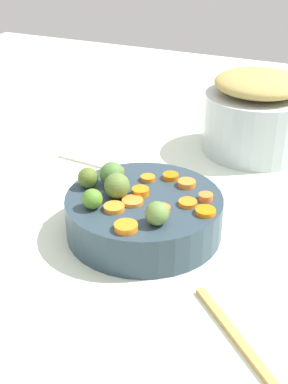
# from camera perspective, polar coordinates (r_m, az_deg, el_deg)

# --- Properties ---
(tabletop) EXTENTS (2.40, 2.40, 0.02)m
(tabletop) POSITION_cam_1_polar(r_m,az_deg,el_deg) (0.93, -0.69, -4.92)
(tabletop) COLOR silver
(tabletop) RESTS_ON ground
(serving_bowl_carrots) EXTENTS (0.27, 0.27, 0.07)m
(serving_bowl_carrots) POSITION_cam_1_polar(r_m,az_deg,el_deg) (0.91, 0.00, -2.48)
(serving_bowl_carrots) COLOR #2C3E4A
(serving_bowl_carrots) RESTS_ON tabletop
(metal_pot) EXTENTS (0.23, 0.23, 0.14)m
(metal_pot) POSITION_cam_1_polar(r_m,az_deg,el_deg) (1.23, 11.92, 7.32)
(metal_pot) COLOR #B3BCBF
(metal_pot) RESTS_ON tabletop
(stuffing_mound) EXTENTS (0.20, 0.20, 0.05)m
(stuffing_mound) POSITION_cam_1_polar(r_m,az_deg,el_deg) (1.20, 12.38, 11.42)
(stuffing_mound) COLOR tan
(stuffing_mound) RESTS_ON metal_pot
(carrot_slice_0) EXTENTS (0.03, 0.03, 0.01)m
(carrot_slice_0) POSITION_cam_1_polar(r_m,az_deg,el_deg) (0.89, 6.68, -0.54)
(carrot_slice_0) COLOR orange
(carrot_slice_0) RESTS_ON serving_bowl_carrots
(carrot_slice_1) EXTENTS (0.04, 0.04, 0.01)m
(carrot_slice_1) POSITION_cam_1_polar(r_m,az_deg,el_deg) (0.85, 1.96, -1.84)
(carrot_slice_1) COLOR orange
(carrot_slice_1) RESTS_ON serving_bowl_carrots
(carrot_slice_2) EXTENTS (0.03, 0.03, 0.01)m
(carrot_slice_2) POSITION_cam_1_polar(r_m,az_deg,el_deg) (0.95, 0.42, 1.50)
(carrot_slice_2) COLOR orange
(carrot_slice_2) RESTS_ON serving_bowl_carrots
(carrot_slice_3) EXTENTS (0.04, 0.04, 0.01)m
(carrot_slice_3) POSITION_cam_1_polar(r_m,az_deg,el_deg) (0.90, -0.10, -0.02)
(carrot_slice_3) COLOR orange
(carrot_slice_3) RESTS_ON serving_bowl_carrots
(carrot_slice_4) EXTENTS (0.04, 0.04, 0.01)m
(carrot_slice_4) POSITION_cam_1_polar(r_m,az_deg,el_deg) (0.95, 2.89, 1.70)
(carrot_slice_4) COLOR orange
(carrot_slice_4) RESTS_ON serving_bowl_carrots
(carrot_slice_5) EXTENTS (0.05, 0.05, 0.01)m
(carrot_slice_5) POSITION_cam_1_polar(r_m,az_deg,el_deg) (0.87, -1.12, -1.04)
(carrot_slice_5) COLOR orange
(carrot_slice_5) RESTS_ON serving_bowl_carrots
(carrot_slice_6) EXTENTS (0.05, 0.05, 0.01)m
(carrot_slice_6) POSITION_cam_1_polar(r_m,az_deg,el_deg) (0.86, -3.25, -1.70)
(carrot_slice_6) COLOR orange
(carrot_slice_6) RESTS_ON serving_bowl_carrots
(carrot_slice_7) EXTENTS (0.03, 0.03, 0.01)m
(carrot_slice_7) POSITION_cam_1_polar(r_m,az_deg,el_deg) (0.93, 4.63, 0.94)
(carrot_slice_7) COLOR orange
(carrot_slice_7) RESTS_ON serving_bowl_carrots
(carrot_slice_8) EXTENTS (0.05, 0.05, 0.01)m
(carrot_slice_8) POSITION_cam_1_polar(r_m,az_deg,el_deg) (0.85, 6.66, -2.07)
(carrot_slice_8) COLOR orange
(carrot_slice_8) RESTS_ON serving_bowl_carrots
(carrot_slice_9) EXTENTS (0.04, 0.04, 0.01)m
(carrot_slice_9) POSITION_cam_1_polar(r_m,az_deg,el_deg) (0.97, -3.03, 2.21)
(carrot_slice_9) COLOR orange
(carrot_slice_9) RESTS_ON serving_bowl_carrots
(carrot_slice_10) EXTENTS (0.03, 0.03, 0.01)m
(carrot_slice_10) POSITION_cam_1_polar(r_m,az_deg,el_deg) (0.87, 4.75, -1.18)
(carrot_slice_10) COLOR orange
(carrot_slice_10) RESTS_ON serving_bowl_carrots
(carrot_slice_11) EXTENTS (0.04, 0.04, 0.01)m
(carrot_slice_11) POSITION_cam_1_polar(r_m,az_deg,el_deg) (0.81, -1.97, -3.78)
(carrot_slice_11) COLOR orange
(carrot_slice_11) RESTS_ON serving_bowl_carrots
(brussels_sprout_0) EXTENTS (0.04, 0.04, 0.04)m
(brussels_sprout_0) POSITION_cam_1_polar(r_m,az_deg,el_deg) (0.89, -2.94, 0.68)
(brussels_sprout_0) COLOR #5B7734
(brussels_sprout_0) RESTS_ON serving_bowl_carrots
(brussels_sprout_1) EXTENTS (0.04, 0.04, 0.04)m
(brussels_sprout_1) POSITION_cam_1_polar(r_m,az_deg,el_deg) (0.81, 1.41, -2.32)
(brussels_sprout_1) COLOR olive
(brussels_sprout_1) RESTS_ON serving_bowl_carrots
(brussels_sprout_2) EXTENTS (0.04, 0.04, 0.04)m
(brussels_sprout_2) POSITION_cam_1_polar(r_m,az_deg,el_deg) (0.92, -3.47, 1.94)
(brussels_sprout_2) COLOR #4C7637
(brussels_sprout_2) RESTS_ON serving_bowl_carrots
(brussels_sprout_3) EXTENTS (0.04, 0.04, 0.04)m
(brussels_sprout_3) POSITION_cam_1_polar(r_m,az_deg,el_deg) (0.93, -5.94, 1.65)
(brussels_sprout_3) COLOR #566B26
(brussels_sprout_3) RESTS_ON serving_bowl_carrots
(brussels_sprout_4) EXTENTS (0.03, 0.03, 0.03)m
(brussels_sprout_4) POSITION_cam_1_polar(r_m,az_deg,el_deg) (0.86, -5.60, -0.75)
(brussels_sprout_4) COLOR #508628
(brussels_sprout_4) RESTS_ON serving_bowl_carrots
(wooden_spoon) EXTENTS (0.20, 0.21, 0.01)m
(wooden_spoon) POSITION_cam_1_polar(r_m,az_deg,el_deg) (0.69, 13.52, -19.20)
(wooden_spoon) COLOR tan
(wooden_spoon) RESTS_ON tabletop
(dish_towel) EXTENTS (0.15, 0.17, 0.01)m
(dish_towel) POSITION_cam_1_polar(r_m,az_deg,el_deg) (1.22, -4.27, 4.30)
(dish_towel) COLOR silver
(dish_towel) RESTS_ON tabletop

